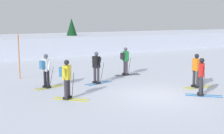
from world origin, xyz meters
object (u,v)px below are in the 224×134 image
at_px(trail_marker_pole, 19,57).
at_px(skier_yellow, 66,77).
at_px(skier_orange, 196,70).
at_px(skier_red, 201,76).
at_px(skier_green, 125,60).
at_px(skier_white, 46,69).
at_px(skier_black, 97,67).
at_px(conifer_far_right, 72,31).

bearing_deg(trail_marker_pole, skier_yellow, -83.12).
bearing_deg(skier_orange, skier_red, -127.72).
height_order(skier_green, skier_red, same).
bearing_deg(skier_white, skier_green, 10.62).
xyz_separation_m(skier_white, trail_marker_pole, (-0.56, 3.12, 0.32)).
bearing_deg(trail_marker_pole, skier_black, -46.88).
bearing_deg(skier_orange, skier_black, 139.37).
distance_m(skier_red, skier_black, 5.44).
bearing_deg(skier_red, conifer_far_right, 84.45).
bearing_deg(conifer_far_right, skier_black, -107.77).
distance_m(skier_green, skier_white, 5.37).
distance_m(skier_white, conifer_far_right, 16.47).
bearing_deg(skier_black, conifer_far_right, 72.23).
bearing_deg(conifer_far_right, skier_orange, -92.86).
bearing_deg(skier_red, trail_marker_pole, 127.23).
xyz_separation_m(skier_yellow, skier_red, (5.43, -2.44, -0.04)).
bearing_deg(trail_marker_pole, conifer_far_right, 55.21).
height_order(skier_red, conifer_far_right, conifer_far_right).
xyz_separation_m(skier_yellow, skier_orange, (6.42, -1.17, -0.04)).
bearing_deg(skier_yellow, skier_red, -24.22).
height_order(skier_yellow, skier_white, same).
relative_size(skier_red, skier_white, 1.00).
xyz_separation_m(skier_black, trail_marker_pole, (-3.21, 3.43, 0.36)).
height_order(skier_black, skier_white, same).
bearing_deg(skier_red, skier_orange, 52.28).
xyz_separation_m(skier_red, trail_marker_pole, (-6.11, 8.04, 0.36)).
bearing_deg(conifer_far_right, trail_marker_pole, -124.79).
bearing_deg(trail_marker_pole, skier_orange, -43.63).
xyz_separation_m(skier_orange, skier_red, (-0.99, -1.28, 0.00)).
height_order(skier_orange, skier_black, same).
xyz_separation_m(skier_white, conifer_far_right, (7.44, 14.65, 1.19)).
height_order(skier_yellow, skier_green, same).
distance_m(skier_yellow, skier_orange, 6.52).
relative_size(skier_yellow, trail_marker_pole, 0.67).
relative_size(skier_green, skier_red, 1.00).
height_order(skier_orange, skier_green, same).
distance_m(skier_orange, skier_black, 5.11).
relative_size(skier_white, conifer_far_right, 0.50).
height_order(skier_yellow, skier_red, same).
distance_m(skier_orange, conifer_far_right, 18.35).
distance_m(skier_red, conifer_far_right, 19.69).
height_order(skier_green, conifer_far_right, conifer_far_right).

